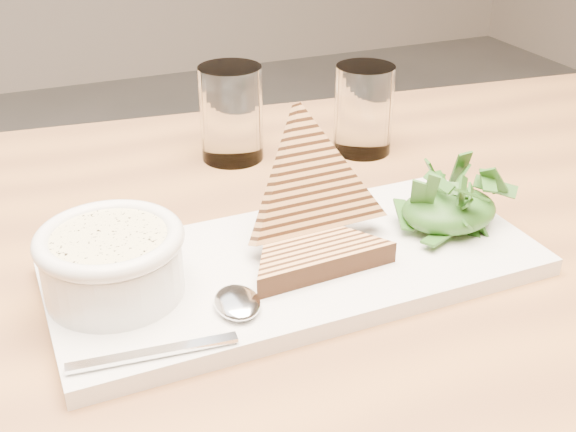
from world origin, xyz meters
name	(u,v)px	position (x,y,z in m)	size (l,w,h in m)	color
table_top	(416,255)	(0.09, 0.01, 0.72)	(1.27, 0.85, 0.04)	#9B6738
table_leg_br	(557,264)	(0.68, 0.39, 0.35)	(0.06, 0.06, 0.70)	#9B6738
platter	(296,265)	(-0.05, 0.00, 0.75)	(0.44, 0.20, 0.02)	silver
soup_bowl	(113,270)	(-0.21, 0.01, 0.78)	(0.12, 0.12, 0.05)	silver
soup	(109,241)	(-0.21, 0.01, 0.81)	(0.10, 0.10, 0.01)	beige
bowl_rim	(109,238)	(-0.21, 0.01, 0.81)	(0.12, 0.12, 0.01)	silver
sandwich_flat	(308,250)	(-0.04, 0.00, 0.77)	(0.16, 0.16, 0.02)	tan
sandwich_lean	(312,188)	(-0.02, 0.03, 0.81)	(0.16, 0.16, 0.09)	tan
salad_base	(449,210)	(0.11, 0.00, 0.77)	(0.10, 0.08, 0.04)	#1A4918
arugula_pile	(450,202)	(0.11, 0.00, 0.78)	(0.11, 0.10, 0.05)	#315B1C
spoon_bowl	(237,302)	(-0.12, -0.05, 0.76)	(0.04, 0.05, 0.01)	silver
spoon_handle	(153,352)	(-0.20, -0.08, 0.76)	(0.13, 0.01, 0.00)	silver
glass_near	(231,113)	(-0.01, 0.28, 0.80)	(0.08, 0.08, 0.12)	white
glass_far	(364,109)	(0.14, 0.23, 0.79)	(0.07, 0.07, 0.11)	white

